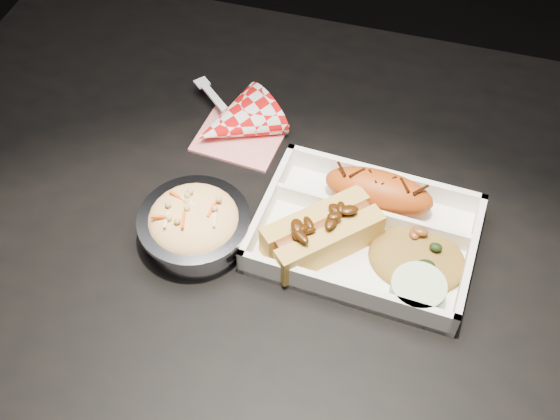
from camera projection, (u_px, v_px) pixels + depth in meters
The scene contains 8 objects.
dining_table at pixel (331, 273), 0.91m from camera, with size 1.20×0.80×0.75m.
food_tray at pixel (365, 236), 0.82m from camera, with size 0.26×0.19×0.04m.
fried_pastry at pixel (379, 191), 0.84m from camera, with size 0.13×0.05×0.05m, color #B54912.
hotdog at pixel (322, 232), 0.80m from camera, with size 0.14×0.14×0.06m.
fried_rice_mound at pixel (419, 253), 0.79m from camera, with size 0.11×0.09×0.03m, color olive.
cupcake_liner at pixel (417, 292), 0.76m from camera, with size 0.06×0.06×0.03m, color beige.
foil_coleslaw_cup at pixel (194, 224), 0.81m from camera, with size 0.13×0.13×0.07m.
napkin_fork at pixel (234, 123), 0.93m from camera, with size 0.15×0.15×0.10m.
Camera 1 is at (0.08, -0.50, 1.43)m, focal length 45.00 mm.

